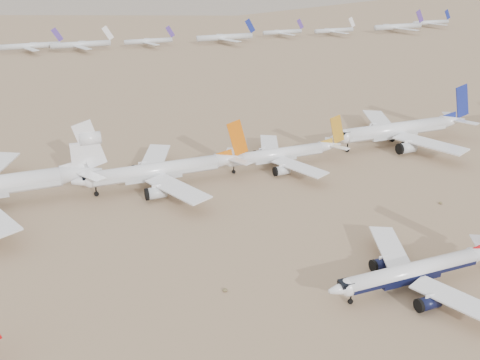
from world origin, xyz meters
The scene contains 6 objects.
ground centered at (0.00, 0.00, 0.00)m, with size 7000.00×7000.00×0.00m, color #83664C.
main_airliner centered at (7.04, 1.51, 3.94)m, with size 40.60×39.65×14.33m.
row2_navy_widebody centered at (57.94, 75.37, 5.45)m, with size 54.82×53.61×19.50m.
row2_gold_tail centered at (9.81, 71.65, 4.17)m, with size 41.84×40.92×14.90m.
row2_orange_tail centered at (-28.97, 70.39, 4.94)m, with size 49.37×48.30×17.61m.
distant_storage_row centered at (17.21, 312.79, 4.38)m, with size 567.95×54.81×15.30m.
Camera 1 is at (-60.75, -70.82, 63.73)m, focal length 40.00 mm.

